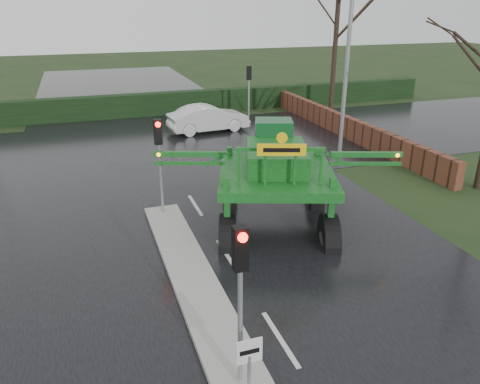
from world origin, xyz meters
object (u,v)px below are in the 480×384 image
object	(u,v)px
keep_left_sign	(249,360)
traffic_signal_far	(249,81)
traffic_signal_mid	(159,147)
street_light_right	(344,29)
white_sedan	(209,132)
traffic_signal_near	(240,274)
crop_sprayer	(227,176)

from	to	relation	value
keep_left_sign	traffic_signal_far	world-z (taller)	traffic_signal_far
traffic_signal_mid	street_light_right	xyz separation A→B (m)	(9.49, 4.51, 3.40)
traffic_signal_far	white_sedan	size ratio (longest dim) A/B	0.74
traffic_signal_near	traffic_signal_far	world-z (taller)	same
keep_left_sign	traffic_signal_far	xyz separation A→B (m)	(7.80, 21.51, 1.53)
traffic_signal_mid	traffic_signal_far	size ratio (longest dim) A/B	1.00
street_light_right	crop_sprayer	size ratio (longest dim) A/B	1.30
traffic_signal_far	white_sedan	world-z (taller)	traffic_signal_far
traffic_signal_near	traffic_signal_mid	distance (m)	8.50
keep_left_sign	crop_sprayer	size ratio (longest dim) A/B	0.17
traffic_signal_mid	white_sedan	world-z (taller)	traffic_signal_mid
white_sedan	traffic_signal_far	bearing A→B (deg)	-70.00
traffic_signal_mid	white_sedan	bearing A→B (deg)	66.81
traffic_signal_near	crop_sprayer	bearing A→B (deg)	74.74
traffic_signal_mid	crop_sprayer	bearing A→B (deg)	-54.87
keep_left_sign	traffic_signal_near	size ratio (longest dim) A/B	0.38
traffic_signal_far	street_light_right	distance (m)	8.86
street_light_right	white_sedan	world-z (taller)	street_light_right
keep_left_sign	white_sedan	world-z (taller)	keep_left_sign
keep_left_sign	traffic_signal_mid	world-z (taller)	traffic_signal_mid
traffic_signal_mid	white_sedan	xyz separation A→B (m)	(4.72, 11.01, -2.59)
traffic_signal_far	white_sedan	distance (m)	4.30
street_light_right	traffic_signal_mid	bearing A→B (deg)	-154.60
keep_left_sign	street_light_right	size ratio (longest dim) A/B	0.14
keep_left_sign	traffic_signal_mid	xyz separation A→B (m)	(0.00, 8.99, 1.53)
traffic_signal_near	white_sedan	world-z (taller)	traffic_signal_near
traffic_signal_far	crop_sprayer	bearing A→B (deg)	67.63
traffic_signal_mid	traffic_signal_near	bearing A→B (deg)	-90.00
traffic_signal_mid	crop_sprayer	world-z (taller)	crop_sprayer
traffic_signal_far	traffic_signal_mid	bearing A→B (deg)	58.07
street_light_right	traffic_signal_far	bearing A→B (deg)	101.95
street_light_right	crop_sprayer	bearing A→B (deg)	-138.66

